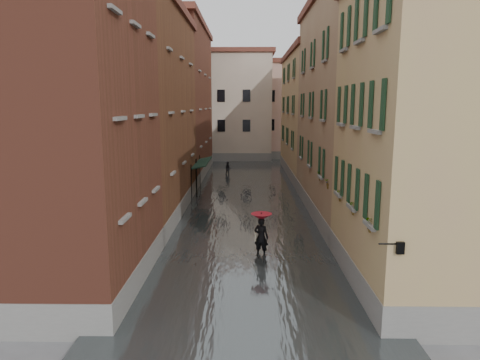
{
  "coord_description": "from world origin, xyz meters",
  "views": [
    {
      "loc": [
        -0.03,
        -17.7,
        7.01
      ],
      "look_at": [
        -0.36,
        4.89,
        3.0
      ],
      "focal_mm": 32.0,
      "sensor_mm": 36.0,
      "label": 1
    }
  ],
  "objects": [
    {
      "name": "ground",
      "position": [
        0.0,
        0.0,
        0.0
      ],
      "size": [
        120.0,
        120.0,
        0.0
      ],
      "primitive_type": "plane",
      "color": "#58585B",
      "rests_on": "ground"
    },
    {
      "name": "floodwater",
      "position": [
        0.0,
        13.0,
        0.1
      ],
      "size": [
        10.0,
        60.0,
        0.2
      ],
      "primitive_type": "cube",
      "color": "#484E4F",
      "rests_on": "ground"
    },
    {
      "name": "building_left_near",
      "position": [
        -7.0,
        -2.0,
        6.5
      ],
      "size": [
        6.0,
        8.0,
        13.0
      ],
      "primitive_type": "cube",
      "color": "brown",
      "rests_on": "ground"
    },
    {
      "name": "building_left_mid",
      "position": [
        -7.0,
        9.0,
        6.25
      ],
      "size": [
        6.0,
        14.0,
        12.5
      ],
      "primitive_type": "cube",
      "color": "brown",
      "rests_on": "ground"
    },
    {
      "name": "building_left_far",
      "position": [
        -7.0,
        24.0,
        7.0
      ],
      "size": [
        6.0,
        16.0,
        14.0
      ],
      "primitive_type": "cube",
      "color": "brown",
      "rests_on": "ground"
    },
    {
      "name": "building_right_near",
      "position": [
        7.0,
        -2.0,
        5.75
      ],
      "size": [
        6.0,
        8.0,
        11.5
      ],
      "primitive_type": "cube",
      "color": "tan",
      "rests_on": "ground"
    },
    {
      "name": "building_right_mid",
      "position": [
        7.0,
        9.0,
        6.5
      ],
      "size": [
        6.0,
        14.0,
        13.0
      ],
      "primitive_type": "cube",
      "color": "#967D5B",
      "rests_on": "ground"
    },
    {
      "name": "building_right_far",
      "position": [
        7.0,
        24.0,
        5.75
      ],
      "size": [
        6.0,
        16.0,
        11.5
      ],
      "primitive_type": "cube",
      "color": "tan",
      "rests_on": "ground"
    },
    {
      "name": "building_end_cream",
      "position": [
        -3.0,
        38.0,
        6.5
      ],
      "size": [
        12.0,
        9.0,
        13.0
      ],
      "primitive_type": "cube",
      "color": "beige",
      "rests_on": "ground"
    },
    {
      "name": "building_end_pink",
      "position": [
        6.0,
        40.0,
        6.0
      ],
      "size": [
        10.0,
        9.0,
        12.0
      ],
      "primitive_type": "cube",
      "color": "tan",
      "rests_on": "ground"
    },
    {
      "name": "awning_near",
      "position": [
        -3.48,
        13.95,
        2.47
      ],
      "size": [
        1.09,
        3.28,
        2.8
      ],
      "color": "black",
      "rests_on": "ground"
    },
    {
      "name": "awning_far",
      "position": [
        -3.49,
        16.6,
        2.46
      ],
      "size": [
        1.09,
        2.9,
        2.8
      ],
      "color": "black",
      "rests_on": "ground"
    },
    {
      "name": "wall_lantern",
      "position": [
        4.33,
        -6.0,
        3.01
      ],
      "size": [
        0.71,
        0.22,
        0.35
      ],
      "color": "black",
      "rests_on": "ground"
    },
    {
      "name": "window_planters",
      "position": [
        4.12,
        0.45,
        3.51
      ],
      "size": [
        0.59,
        10.44,
        0.84
      ],
      "color": "brown",
      "rests_on": "ground"
    },
    {
      "name": "pedestrian_main",
      "position": [
        0.68,
        1.35,
        1.26
      ],
      "size": [
        1.0,
        1.0,
        2.06
      ],
      "color": "black",
      "rests_on": "ground"
    },
    {
      "name": "pedestrian_far",
      "position": [
        -1.83,
        24.14,
        0.7
      ],
      "size": [
        0.69,
        0.54,
        1.41
      ],
      "primitive_type": "imported",
      "rotation": [
        0.0,
        0.0,
        -0.01
      ],
      "color": "black",
      "rests_on": "ground"
    }
  ]
}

